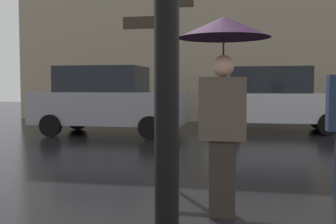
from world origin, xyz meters
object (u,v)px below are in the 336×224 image
(pedestrian_with_umbrella, at_px, (223,64))
(parked_car_right, at_px, (274,99))
(street_signpost, at_px, (157,62))
(parked_car_left, at_px, (108,100))

(pedestrian_with_umbrella, height_order, parked_car_right, pedestrian_with_umbrella)
(parked_car_right, distance_m, street_signpost, 7.36)
(parked_car_left, height_order, parked_car_right, parked_car_right)
(pedestrian_with_umbrella, distance_m, street_signpost, 2.04)
(pedestrian_with_umbrella, relative_size, street_signpost, 0.73)
(parked_car_left, relative_size, street_signpost, 1.49)
(pedestrian_with_umbrella, distance_m, parked_car_right, 8.79)
(parked_car_left, bearing_deg, parked_car_right, -166.34)
(parked_car_right, relative_size, street_signpost, 1.48)
(parked_car_right, bearing_deg, pedestrian_with_umbrella, -100.14)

